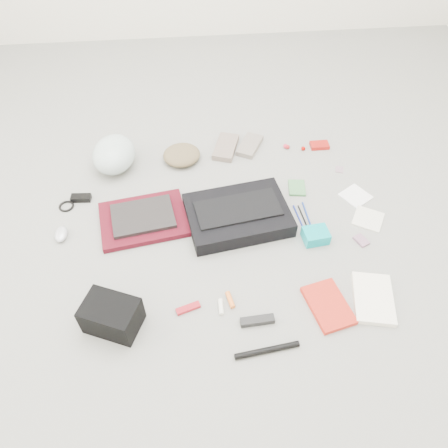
{
  "coord_description": "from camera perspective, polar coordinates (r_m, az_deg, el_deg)",
  "views": [
    {
      "loc": [
        -0.13,
        -1.34,
        1.59
      ],
      "look_at": [
        0.0,
        0.0,
        0.05
      ],
      "focal_mm": 35.0,
      "sensor_mm": 36.0,
      "label": 1
    }
  ],
  "objects": [
    {
      "name": "pen_black",
      "position": [
        2.18,
        10.2,
        1.1
      ],
      "size": [
        0.02,
        0.14,
        0.01
      ],
      "primitive_type": "cylinder",
      "rotation": [
        1.57,
        0.0,
        0.1
      ],
      "color": "black",
      "rests_on": "ground_plane"
    },
    {
      "name": "messenger_bag",
      "position": [
        2.1,
        1.81,
        1.18
      ],
      "size": [
        0.53,
        0.41,
        0.08
      ],
      "primitive_type": "cube",
      "rotation": [
        0.0,
        0.0,
        0.16
      ],
      "color": "black",
      "rests_on": "ground_plane"
    },
    {
      "name": "bag_flap",
      "position": [
        2.07,
        1.84,
        2.03
      ],
      "size": [
        0.42,
        0.24,
        0.01
      ],
      "primitive_type": "cube",
      "rotation": [
        0.0,
        0.0,
        0.16
      ],
      "color": "black",
      "rests_on": "messenger_bag"
    },
    {
      "name": "notepad",
      "position": [
        2.31,
        9.49,
        4.68
      ],
      "size": [
        0.1,
        0.12,
        0.01
      ],
      "primitive_type": "cube",
      "rotation": [
        0.0,
        0.0,
        -0.13
      ],
      "color": "#437E46",
      "rests_on": "ground_plane"
    },
    {
      "name": "pen_blue",
      "position": [
        2.17,
        9.68,
        0.95
      ],
      "size": [
        0.03,
        0.15,
        0.01
      ],
      "primitive_type": "cylinder",
      "rotation": [
        1.57,
        0.0,
        0.12
      ],
      "color": "navy",
      "rests_on": "ground_plane"
    },
    {
      "name": "cable_coil",
      "position": [
        2.33,
        -19.9,
        2.2
      ],
      "size": [
        0.1,
        0.1,
        0.01
      ],
      "primitive_type": "torus",
      "rotation": [
        0.0,
        0.0,
        0.37
      ],
      "color": "black",
      "rests_on": "ground_plane"
    },
    {
      "name": "ground_plane",
      "position": [
        2.09,
        0.0,
        -0.9
      ],
      "size": [
        4.0,
        4.0,
        0.0
      ],
      "primitive_type": "plane",
      "color": "gray"
    },
    {
      "name": "bike_helmet",
      "position": [
        2.43,
        -14.18,
        8.82
      ],
      "size": [
        0.26,
        0.31,
        0.17
      ],
      "primitive_type": "ellipsoid",
      "rotation": [
        0.0,
        0.0,
        -0.16
      ],
      "color": "silver",
      "rests_on": "ground_plane"
    },
    {
      "name": "lollipop_b",
      "position": [
        2.55,
        8.31,
        9.93
      ],
      "size": [
        0.03,
        0.03,
        0.02
      ],
      "primitive_type": "sphere",
      "rotation": [
        0.0,
        0.0,
        -0.36
      ],
      "color": "#AE1C1F",
      "rests_on": "ground_plane"
    },
    {
      "name": "laptop_sleeve",
      "position": [
        2.15,
        -10.47,
        0.59
      ],
      "size": [
        0.45,
        0.37,
        0.03
      ],
      "primitive_type": "cube",
      "rotation": [
        0.0,
        0.0,
        0.16
      ],
      "color": "#4E0B16",
      "rests_on": "ground_plane"
    },
    {
      "name": "card_deck",
      "position": [
        2.14,
        17.49,
        -2.07
      ],
      "size": [
        0.07,
        0.08,
        0.01
      ],
      "primitive_type": "cube",
      "rotation": [
        0.0,
        0.0,
        0.43
      ],
      "color": "gray",
      "rests_on": "ground_plane"
    },
    {
      "name": "mitten_left",
      "position": [
        2.51,
        0.23,
        10.01
      ],
      "size": [
        0.17,
        0.25,
        0.03
      ],
      "primitive_type": "cube",
      "rotation": [
        0.0,
        0.0,
        -0.32
      ],
      "color": "gray",
      "rests_on": "ground_plane"
    },
    {
      "name": "power_brick",
      "position": [
        2.33,
        -18.18,
        3.26
      ],
      "size": [
        0.1,
        0.05,
        0.03
      ],
      "primitive_type": "cube",
      "rotation": [
        0.0,
        0.0,
        -0.07
      ],
      "color": "black",
      "rests_on": "ground_plane"
    },
    {
      "name": "multitool",
      "position": [
        1.84,
        -4.71,
        -10.9
      ],
      "size": [
        0.11,
        0.06,
        0.02
      ],
      "primitive_type": "cube",
      "rotation": [
        0.0,
        0.0,
        0.31
      ],
      "color": "maroon",
      "rests_on": "ground_plane"
    },
    {
      "name": "stamp_sheet",
      "position": [
        2.47,
        14.84,
        6.9
      ],
      "size": [
        0.06,
        0.06,
        0.0
      ],
      "primitive_type": "cube",
      "rotation": [
        0.0,
        0.0,
        -0.31
      ],
      "color": "gray",
      "rests_on": "ground_plane"
    },
    {
      "name": "toiletry_tube_orange",
      "position": [
        1.85,
        0.81,
        -9.87
      ],
      "size": [
        0.04,
        0.08,
        0.02
      ],
      "primitive_type": "cylinder",
      "rotation": [
        1.57,
        0.0,
        0.22
      ],
      "color": "orange",
      "rests_on": "ground_plane"
    },
    {
      "name": "napkin_top",
      "position": [
        2.34,
        16.8,
        3.52
      ],
      "size": [
        0.18,
        0.18,
        0.01
      ],
      "primitive_type": "cube",
      "rotation": [
        0.0,
        0.0,
        0.57
      ],
      "color": "white",
      "rests_on": "ground_plane"
    },
    {
      "name": "napkin_bottom",
      "position": [
        2.25,
        18.3,
        0.64
      ],
      "size": [
        0.19,
        0.19,
        0.01
      ],
      "primitive_type": "cube",
      "rotation": [
        0.0,
        0.0,
        1.04
      ],
      "color": "silver",
      "rests_on": "ground_plane"
    },
    {
      "name": "u_lock",
      "position": [
        1.8,
        4.37,
        -12.47
      ],
      "size": [
        0.14,
        0.04,
        0.03
      ],
      "primitive_type": "cube",
      "rotation": [
        0.0,
        0.0,
        0.05
      ],
      "color": "black",
      "rests_on": "ground_plane"
    },
    {
      "name": "camera_bag",
      "position": [
        1.8,
        -14.45,
        -11.51
      ],
      "size": [
        0.25,
        0.22,
        0.14
      ],
      "primitive_type": "cube",
      "rotation": [
        0.0,
        0.0,
        -0.41
      ],
      "color": "black",
      "rests_on": "ground_plane"
    },
    {
      "name": "mouse",
      "position": [
        2.19,
        -20.51,
        -1.24
      ],
      "size": [
        0.06,
        0.1,
        0.04
      ],
      "primitive_type": "ellipsoid",
      "rotation": [
        0.0,
        0.0,
        0.02
      ],
      "color": "silver",
      "rests_on": "ground_plane"
    },
    {
      "name": "book_white",
      "position": [
        1.96,
        18.91,
        -9.19
      ],
      "size": [
        0.21,
        0.27,
        0.03
      ],
      "primitive_type": "cube",
      "rotation": [
        0.0,
        0.0,
        -0.21
      ],
      "color": "white",
      "rests_on": "ground_plane"
    },
    {
      "name": "lollipop_a",
      "position": [
        2.55,
        8.03,
        10.04
      ],
      "size": [
        0.03,
        0.03,
        0.03
      ],
      "primitive_type": "sphere",
      "rotation": [
        0.0,
        0.0,
        -0.0
      ],
      "color": "red",
      "rests_on": "ground_plane"
    },
    {
      "name": "laptop",
      "position": [
        2.14,
        -10.55,
        1.02
      ],
      "size": [
        0.32,
        0.26,
        0.02
      ],
      "primitive_type": "cube",
      "rotation": [
        0.0,
        0.0,
        0.16
      ],
      "color": "black",
      "rests_on": "laptop_sleeve"
    },
    {
      "name": "altoids_tin",
      "position": [
        2.6,
        12.36,
        10.02
      ],
      "size": [
        0.1,
        0.07,
        0.02
      ],
      "primitive_type": "cube",
      "rotation": [
        0.0,
        0.0,
        0.0
      ],
      "color": "#A91712",
      "rests_on": "ground_plane"
    },
    {
      "name": "accordion_wallet",
      "position": [
        2.08,
        11.88,
        -1.49
      ],
      "size": [
        0.12,
        0.1,
        0.06
      ],
      "primitive_type": "cube",
      "rotation": [
        0.0,
        0.0,
        0.12
      ],
      "color": "#06A9B0",
      "rests_on": "ground_plane"
    },
    {
      "name": "beanie",
      "position": [
        2.44,
        -5.56,
        8.97
      ],
      "size": [
        0.25,
        0.24,
        0.07
      ],
      "primitive_type": "ellipsoid",
      "rotation": [
        0.0,
        0.0,
        0.26
      ],
      "color": "brown",
      "rests_on": "ground_plane"
    },
    {
      "name": "pen_navy",
      "position": [
        2.19,
        10.71,
        1.35
      ],
      "size": [
        0.02,
        0.15,
        0.01
      ],
      "primitive_type": "cylinder",
      "rotation": [
        1.57,
        0.0,
        0.04
      ],
      "color": "navy",
      "rests_on": "ground_plane"
    },
    {
      "name": "lollipop_c",
      "position": [
        2.55,
        10.31,
        9.69
      ],
      "size": [
        0.03,
        0.03,
        0.02
      ],
      "primitive_type": "sphere",
      "rotation": [
        0.0,
        0.0,
        0.43
      ],
      "color": "#9E0500",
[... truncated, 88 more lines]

